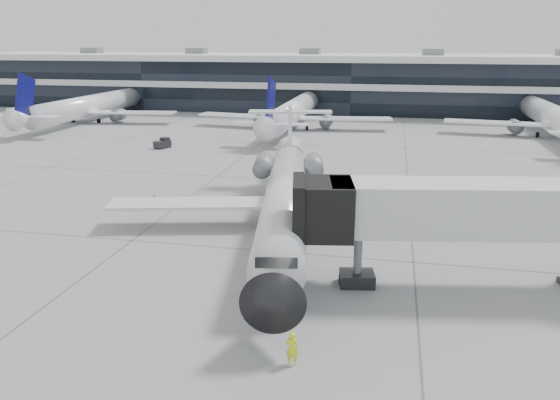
# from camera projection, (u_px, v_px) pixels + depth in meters

# --- Properties ---
(ground) EXTENTS (220.00, 220.00, 0.00)m
(ground) POSITION_uv_depth(u_px,v_px,m) (265.00, 251.00, 37.77)
(ground) COLOR gray
(ground) RESTS_ON ground
(terminal) EXTENTS (170.00, 22.00, 10.00)m
(terminal) POSITION_uv_depth(u_px,v_px,m) (355.00, 85.00, 113.40)
(terminal) COLOR black
(terminal) RESTS_ON ground
(bg_jet_left) EXTENTS (32.00, 40.00, 9.60)m
(bg_jet_left) POSITION_uv_depth(u_px,v_px,m) (92.00, 121.00, 98.21)
(bg_jet_left) COLOR white
(bg_jet_left) RESTS_ON ground
(bg_jet_center) EXTENTS (32.00, 40.00, 9.60)m
(bg_jet_center) POSITION_uv_depth(u_px,v_px,m) (294.00, 128.00, 91.00)
(bg_jet_center) COLOR white
(bg_jet_center) RESTS_ON ground
(bg_jet_right) EXTENTS (32.00, 40.00, 9.60)m
(bg_jet_right) POSITION_uv_depth(u_px,v_px,m) (552.00, 136.00, 83.21)
(bg_jet_right) COLOR white
(bg_jet_right) RESTS_ON ground
(regional_jet) EXTENTS (27.52, 34.32, 7.94)m
(regional_jet) POSITION_uv_depth(u_px,v_px,m) (286.00, 194.00, 41.69)
(regional_jet) COLOR silver
(regional_jet) RESTS_ON ground
(jet_bridge) EXTENTS (20.43, 7.13, 6.57)m
(jet_bridge) POSITION_uv_depth(u_px,v_px,m) (491.00, 210.00, 30.96)
(jet_bridge) COLOR #A6A8AB
(jet_bridge) RESTS_ON ground
(ramp_worker) EXTENTS (0.60, 0.41, 1.62)m
(ramp_worker) POSITION_uv_depth(u_px,v_px,m) (292.00, 348.00, 24.36)
(ramp_worker) COLOR #EAFF1A
(ramp_worker) RESTS_ON ground
(traffic_cone) EXTENTS (0.37, 0.37, 0.53)m
(traffic_cone) POSITION_uv_depth(u_px,v_px,m) (154.00, 197.00, 49.96)
(traffic_cone) COLOR #F4540C
(traffic_cone) RESTS_ON ground
(far_tug) EXTENTS (2.06, 2.51, 1.39)m
(far_tug) POSITION_uv_depth(u_px,v_px,m) (163.00, 143.00, 73.62)
(far_tug) COLOR black
(far_tug) RESTS_ON ground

